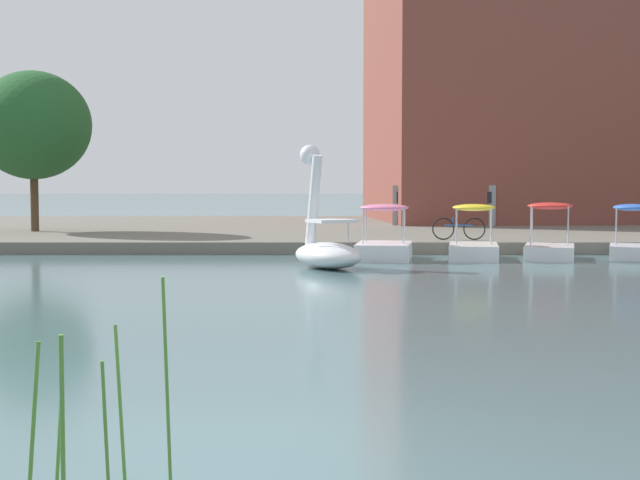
{
  "coord_description": "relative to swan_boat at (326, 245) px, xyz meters",
  "views": [
    {
      "loc": [
        0.97,
        -6.64,
        2.1
      ],
      "look_at": [
        0.97,
        16.64,
        0.67
      ],
      "focal_mm": 50.09,
      "sensor_mm": 36.0,
      "label": 1
    }
  ],
  "objects": [
    {
      "name": "ground_plane",
      "position": [
        -1.12,
        -15.98,
        -0.59
      ],
      "size": [
        437.39,
        437.39,
        0.0
      ],
      "primitive_type": "plane",
      "color": "slate"
    },
    {
      "name": "shore_bank_far",
      "position": [
        -1.12,
        15.93,
        -0.41
      ],
      "size": [
        148.82,
        23.19,
        0.37
      ],
      "primitive_type": "cube",
      "color": "#6B665B",
      "rests_on": "ground_plane"
    },
    {
      "name": "swan_boat",
      "position": [
        0.0,
        0.0,
        0.0
      ],
      "size": [
        2.37,
        2.87,
        3.16
      ],
      "color": "white",
      "rests_on": "ground_plane"
    },
    {
      "name": "pedal_boat_pink",
      "position": [
        1.66,
        2.55,
        -0.14
      ],
      "size": [
        1.81,
        2.52,
        1.57
      ],
      "color": "white",
      "rests_on": "ground_plane"
    },
    {
      "name": "pedal_boat_yellow",
      "position": [
        4.23,
        2.73,
        -0.16
      ],
      "size": [
        1.73,
        2.57,
        1.57
      ],
      "color": "white",
      "rests_on": "ground_plane"
    },
    {
      "name": "pedal_boat_red",
      "position": [
        6.38,
        2.66,
        -0.15
      ],
      "size": [
        1.88,
        2.41,
        1.62
      ],
      "color": "white",
      "rests_on": "ground_plane"
    },
    {
      "name": "pedal_boat_blue",
      "position": [
        8.78,
        2.86,
        -0.11
      ],
      "size": [
        1.72,
        2.19,
        1.57
      ],
      "color": "white",
      "rests_on": "ground_plane"
    },
    {
      "name": "tree_broadleaf_behind_dock",
      "position": [
        -10.9,
        10.93,
        3.74
      ],
      "size": [
        6.26,
        6.64,
        6.0
      ],
      "color": "#4C3823",
      "rests_on": "shore_bank_far"
    },
    {
      "name": "bicycle_parked",
      "position": [
        4.25,
        5.62,
        0.13
      ],
      "size": [
        1.68,
        0.12,
        0.72
      ],
      "color": "black",
      "rests_on": "shore_bank_far"
    },
    {
      "name": "parked_van",
      "position": [
        5.32,
        16.6,
        0.71
      ],
      "size": [
        4.64,
        2.49,
        1.73
      ],
      "color": "gray",
      "rests_on": "shore_bank_far"
    },
    {
      "name": "apartment_block",
      "position": [
        10.99,
        22.29,
        7.63
      ],
      "size": [
        17.38,
        14.35,
        15.71
      ],
      "primitive_type": "cube",
      "rotation": [
        0.0,
        0.0,
        0.08
      ],
      "color": "brown",
      "rests_on": "shore_bank_far"
    },
    {
      "name": "reed_clump_foreground",
      "position": [
        -2.1,
        -16.77,
        -0.03
      ],
      "size": [
        1.89,
        1.09,
        1.48
      ],
      "color": "#4C7F33",
      "rests_on": "ground_plane"
    }
  ]
}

